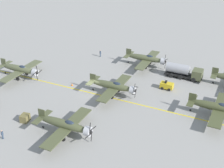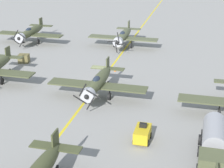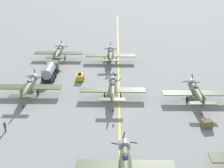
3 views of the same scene
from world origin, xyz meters
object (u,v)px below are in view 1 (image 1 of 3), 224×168
object	(u,v)px
airplane_far_center	(218,107)
supply_crate_by_tanker	(25,118)
airplane_near_center	(20,69)
traffic_cone	(72,84)
airplane_mid_right	(66,125)
fuel_tanker	(184,71)
ground_crew_walking	(100,53)
ground_crew_inspecting	(2,134)
airplane_mid_center	(113,86)
tow_tractor	(167,85)
airplane_mid_left	(146,58)

from	to	relation	value
airplane_far_center	supply_crate_by_tanker	xyz separation A→B (m)	(15.49, -29.35, -1.36)
airplane_near_center	traffic_cone	size ratio (longest dim) A/B	21.82
airplane_mid_right	traffic_cone	size ratio (longest dim) A/B	21.82
airplane_mid_right	fuel_tanker	bearing A→B (deg)	149.13
supply_crate_by_tanker	ground_crew_walking	bearing A→B (deg)	-177.02
ground_crew_inspecting	airplane_mid_center	bearing A→B (deg)	154.33
tow_tractor	fuel_tanker	bearing A→B (deg)	164.70
fuel_tanker	traffic_cone	distance (m)	24.31
airplane_near_center	fuel_tanker	world-z (taller)	airplane_near_center
airplane_mid_left	airplane_near_center	world-z (taller)	airplane_near_center
fuel_tanker	tow_tractor	size ratio (longest dim) A/B	3.08
airplane_mid_left	supply_crate_by_tanker	bearing A→B (deg)	-2.35
tow_tractor	traffic_cone	xyz separation A→B (m)	(7.17, -18.19, -0.52)
airplane_far_center	airplane_mid_right	size ratio (longest dim) A/B	1.00
fuel_tanker	airplane_mid_center	bearing A→B (deg)	-37.94
ground_crew_walking	ground_crew_inspecting	world-z (taller)	ground_crew_walking
airplane_near_center	traffic_cone	xyz separation A→B (m)	(-1.53, 12.16, -1.74)
airplane_near_center	tow_tractor	size ratio (longest dim) A/B	4.62
airplane_far_center	airplane_mid_left	distance (m)	23.80
airplane_far_center	tow_tractor	world-z (taller)	airplane_far_center
airplane_near_center	supply_crate_by_tanker	size ratio (longest dim) A/B	7.71
traffic_cone	airplane_mid_center	bearing A→B (deg)	91.25
airplane_mid_left	ground_crew_inspecting	xyz separation A→B (m)	(35.83, -10.80, -1.12)
fuel_tanker	airplane_near_center	bearing A→B (deg)	-64.55
ground_crew_inspecting	fuel_tanker	bearing A→B (deg)	149.00
airplane_far_center	airplane_mid_left	bearing A→B (deg)	-131.94
airplane_far_center	ground_crew_walking	xyz separation A→B (m)	(-15.48, -30.96, -1.05)
airplane_near_center	supply_crate_by_tanker	bearing A→B (deg)	38.08
airplane_mid_center	ground_crew_inspecting	size ratio (longest dim) A/B	7.33
tow_tractor	ground_crew_inspecting	xyz separation A→B (m)	(27.12, -18.45, 0.10)
airplane_mid_center	ground_crew_inspecting	xyz separation A→B (m)	(20.16, -9.69, -1.12)
airplane_mid_right	traffic_cone	xyz separation A→B (m)	(-14.83, -8.23, -1.74)
tow_tractor	supply_crate_by_tanker	bearing A→B (deg)	-40.38
airplane_mid_center	ground_crew_inspecting	world-z (taller)	airplane_mid_center
airplane_far_center	ground_crew_inspecting	xyz separation A→B (m)	(20.90, -29.33, -1.12)
airplane_far_center	airplane_mid_center	distance (m)	19.66
fuel_tanker	ground_crew_inspecting	world-z (taller)	fuel_tanker
airplane_far_center	supply_crate_by_tanker	distance (m)	33.22
airplane_mid_right	ground_crew_inspecting	size ratio (longest dim) A/B	7.33
airplane_far_center	airplane_mid_center	size ratio (longest dim) A/B	1.00
airplane_mid_center	airplane_near_center	distance (m)	21.66
airplane_mid_right	airplane_mid_left	distance (m)	30.79
airplane_far_center	airplane_mid_center	world-z (taller)	airplane_far_center
airplane_mid_left	ground_crew_walking	bearing A→B (deg)	-75.27
airplane_mid_center	ground_crew_walking	world-z (taller)	airplane_mid_center
supply_crate_by_tanker	airplane_mid_left	bearing A→B (deg)	160.43
tow_tractor	ground_crew_walking	world-z (taller)	tow_tractor
airplane_far_center	ground_crew_walking	distance (m)	34.63
ground_crew_walking	supply_crate_by_tanker	size ratio (longest dim) A/B	1.14
airplane_far_center	airplane_mid_center	bearing A→B (deg)	-90.93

